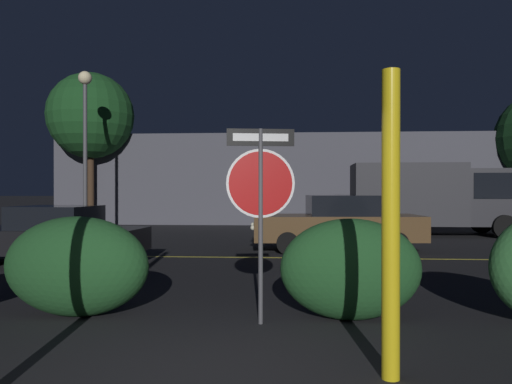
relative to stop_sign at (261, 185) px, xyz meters
name	(u,v)px	position (x,y,z in m)	size (l,w,h in m)	color
ground_plane	(203,383)	(-0.40, -2.01, -1.79)	(260.00, 260.00, 0.00)	black
road_center_stripe	(259,257)	(-0.40, 6.27, -1.79)	(32.83, 0.12, 0.01)	gold
stop_sign	(261,185)	(0.00, 0.00, 0.00)	(0.88, 0.16, 2.52)	#4C4C51
yellow_pole_right	(391,224)	(1.30, -1.79, -0.37)	(0.17, 0.17, 2.83)	yellow
hedge_bush_1	(77,266)	(-2.54, 0.23, -1.10)	(1.99, 1.01, 1.37)	#1E4C23
hedge_bush_2	(350,269)	(1.18, 0.27, -1.11)	(1.87, 0.85, 1.35)	#1E4C23
passing_car_1	(53,235)	(-5.08, 4.73, -1.11)	(4.32, 2.15, 1.36)	black
passing_car_2	(338,223)	(1.75, 7.98, -1.01)	(4.93, 2.31, 1.57)	brown
delivery_truck	(443,195)	(6.20, 12.98, -0.25)	(6.56, 2.73, 2.72)	#2D2D33
street_lamp	(85,118)	(-7.74, 12.89, 2.79)	(0.53, 0.53, 6.44)	#4C4C51
tree_1	(91,116)	(-9.27, 17.19, 3.52)	(4.14, 4.14, 7.40)	#422D1E
building_backdrop	(299,180)	(0.86, 19.67, 0.46)	(24.47, 3.89, 4.50)	#4C4C56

